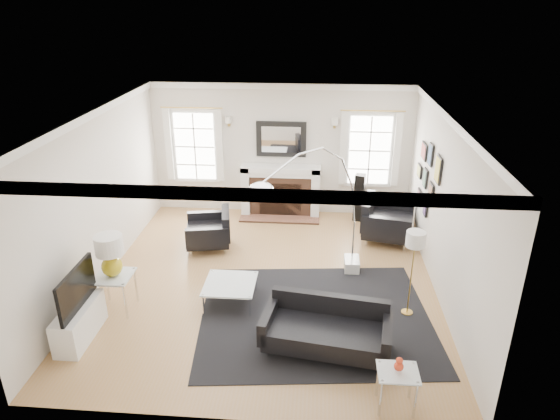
# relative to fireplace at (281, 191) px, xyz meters

# --- Properties ---
(floor) EXTENTS (6.00, 6.00, 0.00)m
(floor) POSITION_rel_fireplace_xyz_m (0.00, -2.79, -0.54)
(floor) COLOR #A67845
(floor) RESTS_ON ground
(back_wall) EXTENTS (5.50, 0.04, 2.80)m
(back_wall) POSITION_rel_fireplace_xyz_m (0.00, 0.21, 0.86)
(back_wall) COLOR beige
(back_wall) RESTS_ON floor
(front_wall) EXTENTS (5.50, 0.04, 2.80)m
(front_wall) POSITION_rel_fireplace_xyz_m (0.00, -5.79, 0.86)
(front_wall) COLOR beige
(front_wall) RESTS_ON floor
(left_wall) EXTENTS (0.04, 6.00, 2.80)m
(left_wall) POSITION_rel_fireplace_xyz_m (-2.75, -2.79, 0.86)
(left_wall) COLOR beige
(left_wall) RESTS_ON floor
(right_wall) EXTENTS (0.04, 6.00, 2.80)m
(right_wall) POSITION_rel_fireplace_xyz_m (2.75, -2.79, 0.86)
(right_wall) COLOR beige
(right_wall) RESTS_ON floor
(ceiling) EXTENTS (5.50, 6.00, 0.02)m
(ceiling) POSITION_rel_fireplace_xyz_m (0.00, -2.79, 2.26)
(ceiling) COLOR white
(ceiling) RESTS_ON back_wall
(crown_molding) EXTENTS (5.50, 6.00, 0.12)m
(crown_molding) POSITION_rel_fireplace_xyz_m (0.00, -2.79, 2.20)
(crown_molding) COLOR white
(crown_molding) RESTS_ON back_wall
(fireplace) EXTENTS (1.70, 0.69, 1.11)m
(fireplace) POSITION_rel_fireplace_xyz_m (0.00, 0.00, 0.00)
(fireplace) COLOR white
(fireplace) RESTS_ON floor
(mantel_mirror) EXTENTS (1.05, 0.07, 0.75)m
(mantel_mirror) POSITION_rel_fireplace_xyz_m (0.00, 0.16, 1.11)
(mantel_mirror) COLOR black
(mantel_mirror) RESTS_ON back_wall
(window_left) EXTENTS (1.24, 0.15, 1.62)m
(window_left) POSITION_rel_fireplace_xyz_m (-1.85, 0.16, 0.92)
(window_left) COLOR white
(window_left) RESTS_ON back_wall
(window_right) EXTENTS (1.24, 0.15, 1.62)m
(window_right) POSITION_rel_fireplace_xyz_m (1.85, 0.16, 0.92)
(window_right) COLOR white
(window_right) RESTS_ON back_wall
(gallery_wall) EXTENTS (0.04, 1.73, 1.29)m
(gallery_wall) POSITION_rel_fireplace_xyz_m (2.72, -1.50, 0.99)
(gallery_wall) COLOR black
(gallery_wall) RESTS_ON right_wall
(tv_unit) EXTENTS (0.35, 1.00, 1.09)m
(tv_unit) POSITION_rel_fireplace_xyz_m (-2.44, -4.49, -0.21)
(tv_unit) COLOR white
(tv_unit) RESTS_ON floor
(area_rug) EXTENTS (3.66, 3.15, 0.01)m
(area_rug) POSITION_rel_fireplace_xyz_m (0.81, -3.74, -0.54)
(area_rug) COLOR black
(area_rug) RESTS_ON floor
(sofa) EXTENTS (1.80, 1.03, 0.56)m
(sofa) POSITION_rel_fireplace_xyz_m (0.97, -4.43, -0.24)
(sofa) COLOR black
(sofa) RESTS_ON floor
(armchair_left) EXTENTS (0.95, 1.03, 0.60)m
(armchair_left) POSITION_rel_fireplace_xyz_m (-1.19, -1.64, -0.21)
(armchair_left) COLOR black
(armchair_left) RESTS_ON floor
(armchair_right) EXTENTS (1.12, 1.21, 0.70)m
(armchair_right) POSITION_rel_fireplace_xyz_m (2.11, -1.06, -0.15)
(armchair_right) COLOR black
(armchair_right) RESTS_ON floor
(coffee_table) EXTENTS (0.78, 0.78, 0.35)m
(coffee_table) POSITION_rel_fireplace_xyz_m (-0.51, -3.46, -0.23)
(coffee_table) COLOR silver
(coffee_table) RESTS_ON floor
(side_table_left) EXTENTS (0.54, 0.54, 0.59)m
(side_table_left) POSITION_rel_fireplace_xyz_m (-2.20, -3.78, -0.06)
(side_table_left) COLOR silver
(side_table_left) RESTS_ON floor
(nesting_table) EXTENTS (0.47, 0.39, 0.51)m
(nesting_table) POSITION_rel_fireplace_xyz_m (1.76, -5.44, -0.14)
(nesting_table) COLOR silver
(nesting_table) RESTS_ON floor
(gourd_lamp) EXTENTS (0.41, 0.41, 0.65)m
(gourd_lamp) POSITION_rel_fireplace_xyz_m (-2.20, -3.78, 0.43)
(gourd_lamp) COLOR gold
(gourd_lamp) RESTS_ON side_table_left
(orange_vase) EXTENTS (0.11, 0.11, 0.18)m
(orange_vase) POSITION_rel_fireplace_xyz_m (1.76, -5.44, 0.07)
(orange_vase) COLOR red
(orange_vase) RESTS_ON nesting_table
(arc_floor_lamp) EXTENTS (1.72, 1.59, 2.44)m
(arc_floor_lamp) POSITION_rel_fireplace_xyz_m (0.72, -2.89, 0.78)
(arc_floor_lamp) COLOR white
(arc_floor_lamp) RESTS_ON floor
(stick_floor_lamp) EXTENTS (0.28, 0.28, 1.37)m
(stick_floor_lamp) POSITION_rel_fireplace_xyz_m (2.20, -3.54, 0.64)
(stick_floor_lamp) COLOR gold
(stick_floor_lamp) RESTS_ON floor
(speaker_tower) EXTENTS (0.25, 0.25, 1.02)m
(speaker_tower) POSITION_rel_fireplace_xyz_m (1.67, -0.14, -0.03)
(speaker_tower) COLOR black
(speaker_tower) RESTS_ON floor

